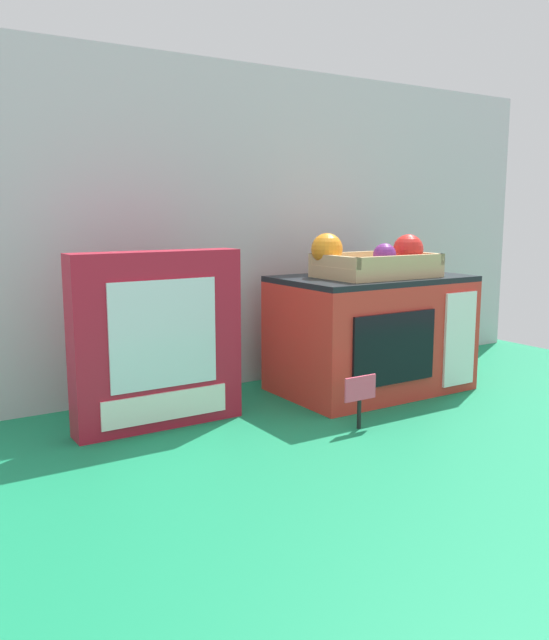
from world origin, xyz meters
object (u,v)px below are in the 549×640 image
object	(u,v)px
cookie_set_box	(158,341)
price_sign	(360,394)
toy_microwave	(371,333)
food_groups_crate	(373,262)

from	to	relation	value
cookie_set_box	price_sign	world-z (taller)	cookie_set_box
toy_microwave	cookie_set_box	bearing A→B (deg)	178.95
cookie_set_box	price_sign	distance (m)	0.38
price_sign	toy_microwave	bearing A→B (deg)	45.69
toy_microwave	cookie_set_box	xyz separation A→B (m)	(-0.50, 0.01, 0.03)
cookie_set_box	food_groups_crate	bearing A→B (deg)	-3.40
toy_microwave	price_sign	world-z (taller)	toy_microwave
toy_microwave	food_groups_crate	xyz separation A→B (m)	(-0.01, -0.02, 0.16)
toy_microwave	price_sign	xyz separation A→B (m)	(-0.20, -0.20, -0.06)
toy_microwave	cookie_set_box	size ratio (longest dim) A/B	1.26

